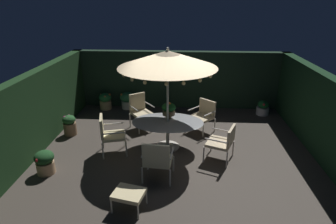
{
  "coord_description": "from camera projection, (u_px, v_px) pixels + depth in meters",
  "views": [
    {
      "loc": [
        0.17,
        -6.31,
        3.76
      ],
      "look_at": [
        -0.23,
        0.56,
        0.95
      ],
      "focal_mm": 30.12,
      "sensor_mm": 36.0,
      "label": 1
    }
  ],
  "objects": [
    {
      "name": "patio_chair_south",
      "position": [
        157.0,
        159.0,
        6.04
      ],
      "size": [
        0.69,
        0.64,
        0.97
      ],
      "color": "silver",
      "rests_on": "ground_plane"
    },
    {
      "name": "patio_chair_east",
      "position": [
        140.0,
        109.0,
        8.58
      ],
      "size": [
        0.82,
        0.83,
        1.06
      ],
      "color": "silver",
      "rests_on": "ground_plane"
    },
    {
      "name": "hedge_backdrop_rear",
      "position": [
        179.0,
        80.0,
        10.14
      ],
      "size": [
        7.58,
        0.3,
        2.03
      ],
      "primitive_type": "cube",
      "color": "#1B2F20",
      "rests_on": "ground_plane"
    },
    {
      "name": "patio_dining_table",
      "position": [
        168.0,
        126.0,
        7.4
      ],
      "size": [
        1.88,
        1.3,
        0.75
      ],
      "color": "beige",
      "rests_on": "ground_plane"
    },
    {
      "name": "potted_plant_back_left",
      "position": [
        45.0,
        162.0,
        6.39
      ],
      "size": [
        0.44,
        0.44,
        0.57
      ],
      "color": "tan",
      "rests_on": "ground_plane"
    },
    {
      "name": "patio_umbrella",
      "position": [
        168.0,
        59.0,
        6.73
      ],
      "size": [
        2.43,
        2.43,
        2.67
      ],
      "color": "silver",
      "rests_on": "ground_plane"
    },
    {
      "name": "hedge_backdrop_left",
      "position": [
        32.0,
        115.0,
        7.07
      ],
      "size": [
        0.3,
        7.36,
        2.03
      ],
      "primitive_type": "cube",
      "color": "#193419",
      "rests_on": "ground_plane"
    },
    {
      "name": "ottoman_footrest",
      "position": [
        129.0,
        194.0,
        5.29
      ],
      "size": [
        0.66,
        0.58,
        0.38
      ],
      "color": "beige",
      "rests_on": "ground_plane"
    },
    {
      "name": "potted_plant_front_corner",
      "position": [
        263.0,
        108.0,
        9.65
      ],
      "size": [
        0.42,
        0.42,
        0.5
      ],
      "color": "silver",
      "rests_on": "ground_plane"
    },
    {
      "name": "potted_plant_right_near",
      "position": [
        127.0,
        100.0,
        10.2
      ],
      "size": [
        0.52,
        0.52,
        0.6
      ],
      "color": "beige",
      "rests_on": "ground_plane"
    },
    {
      "name": "ground_plane",
      "position": [
        176.0,
        155.0,
        7.26
      ],
      "size": [
        7.58,
        7.36,
        0.02
      ],
      "primitive_type": "cube",
      "color": "#403931"
    },
    {
      "name": "patio_chair_southeast",
      "position": [
        109.0,
        132.0,
        7.14
      ],
      "size": [
        0.74,
        0.74,
        1.02
      ],
      "color": "silver",
      "rests_on": "ground_plane"
    },
    {
      "name": "patio_chair_northeast",
      "position": [
        204.0,
        114.0,
        8.41
      ],
      "size": [
        0.85,
        0.85,
        0.93
      ],
      "color": "silver",
      "rests_on": "ground_plane"
    },
    {
      "name": "centerpiece_planter",
      "position": [
        169.0,
        109.0,
        7.45
      ],
      "size": [
        0.37,
        0.37,
        0.47
      ],
      "color": "#817250",
      "rests_on": "patio_dining_table"
    },
    {
      "name": "patio_chair_north",
      "position": [
        223.0,
        141.0,
        6.83
      ],
      "size": [
        0.8,
        0.82,
        0.92
      ],
      "color": "silver",
      "rests_on": "ground_plane"
    },
    {
      "name": "potted_plant_right_far",
      "position": [
        70.0,
        125.0,
        8.21
      ],
      "size": [
        0.37,
        0.37,
        0.6
      ],
      "color": "#7F6045",
      "rests_on": "ground_plane"
    },
    {
      "name": "hedge_backdrop_right",
      "position": [
        329.0,
        122.0,
        6.68
      ],
      "size": [
        0.3,
        7.36,
        2.03
      ],
      "primitive_type": "cube",
      "color": "#16321B",
      "rests_on": "ground_plane"
    },
    {
      "name": "potted_plant_back_center",
      "position": [
        105.0,
        101.0,
        10.14
      ],
      "size": [
        0.43,
        0.43,
        0.58
      ],
      "color": "tan",
      "rests_on": "ground_plane"
    }
  ]
}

